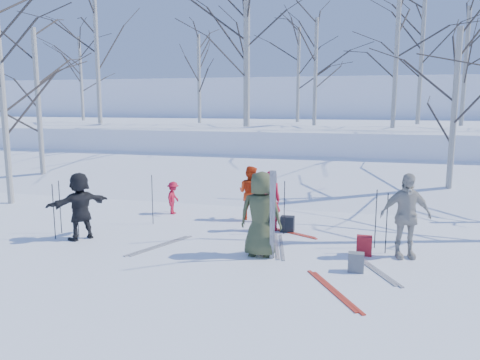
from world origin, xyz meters
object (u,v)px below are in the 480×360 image
(skier_olive_center, at_px, (261,214))
(skier_red_north, at_px, (270,201))
(skier_grey_west, at_px, (80,206))
(dog, at_px, (270,223))
(skier_redor_behind, at_px, (250,193))
(backpack_grey, at_px, (356,262))
(skier_red_seated, at_px, (173,198))
(backpack_dark, at_px, (287,224))
(backpack_red, at_px, (364,246))
(skier_cream_east, at_px, (406,216))

(skier_olive_center, xyz_separation_m, skier_red_north, (-0.19, 2.01, -0.14))
(skier_grey_west, relative_size, dog, 2.94)
(skier_redor_behind, bearing_deg, backpack_grey, 150.09)
(skier_olive_center, bearing_deg, skier_red_north, -84.49)
(skier_red_seated, bearing_deg, skier_grey_west, 158.11)
(backpack_grey, bearing_deg, skier_red_seated, 146.00)
(skier_olive_center, xyz_separation_m, skier_redor_behind, (-0.94, 3.04, -0.16))
(skier_olive_center, xyz_separation_m, backpack_grey, (2.00, -0.47, -0.72))
(skier_olive_center, distance_m, backpack_dark, 2.16)
(backpack_red, height_order, backpack_grey, backpack_red)
(skier_red_seated, relative_size, backpack_red, 2.28)
(dog, bearing_deg, backpack_dark, -179.50)
(skier_red_north, xyz_separation_m, backpack_dark, (0.46, 0.00, -0.58))
(skier_red_seated, height_order, backpack_dark, skier_red_seated)
(skier_olive_center, relative_size, backpack_grey, 4.80)
(backpack_dark, bearing_deg, skier_redor_behind, 139.89)
(skier_red_seated, bearing_deg, skier_red_north, -109.86)
(skier_red_north, xyz_separation_m, dog, (0.03, -0.11, -0.54))
(dog, relative_size, backpack_red, 1.32)
(skier_cream_east, xyz_separation_m, dog, (-3.12, 1.23, -0.67))
(dog, bearing_deg, skier_red_north, -87.78)
(skier_olive_center, height_order, backpack_grey, skier_olive_center)
(skier_red_north, height_order, backpack_dark, skier_red_north)
(skier_cream_east, relative_size, backpack_dark, 4.52)
(skier_cream_east, xyz_separation_m, skier_grey_west, (-7.39, -0.54, -0.09))
(skier_red_seated, bearing_deg, skier_redor_behind, -91.92)
(skier_red_seated, bearing_deg, skier_cream_east, -111.82)
(skier_redor_behind, height_order, backpack_dark, skier_redor_behind)
(skier_red_seated, height_order, skier_grey_west, skier_grey_west)
(skier_olive_center, xyz_separation_m, backpack_red, (2.15, 0.61, -0.70))
(skier_red_north, distance_m, skier_cream_east, 3.43)
(backpack_grey, bearing_deg, skier_redor_behind, 129.95)
(skier_grey_west, bearing_deg, skier_red_north, 148.28)
(backpack_red, xyz_separation_m, backpack_dark, (-1.88, 1.41, -0.01))
(skier_red_north, bearing_deg, backpack_grey, 107.29)
(skier_redor_behind, relative_size, skier_grey_west, 0.93)
(backpack_red, height_order, backpack_dark, backpack_red)
(skier_red_seated, relative_size, dog, 1.73)
(skier_red_north, height_order, backpack_red, skier_red_north)
(backpack_grey, height_order, backpack_dark, backpack_dark)
(skier_redor_behind, distance_m, backpack_red, 3.97)
(skier_red_seated, distance_m, backpack_red, 5.98)
(skier_red_north, bearing_deg, backpack_red, 125.00)
(dog, height_order, backpack_grey, dog)
(skier_cream_east, xyz_separation_m, backpack_red, (-0.81, -0.07, -0.69))
(skier_grey_west, bearing_deg, skier_redor_behind, 164.17)
(backpack_dark, bearing_deg, skier_olive_center, -97.56)
(skier_grey_west, bearing_deg, backpack_grey, 118.95)
(skier_red_seated, distance_m, skier_cream_east, 6.70)
(skier_olive_center, xyz_separation_m, skier_cream_east, (2.96, 0.67, -0.01))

